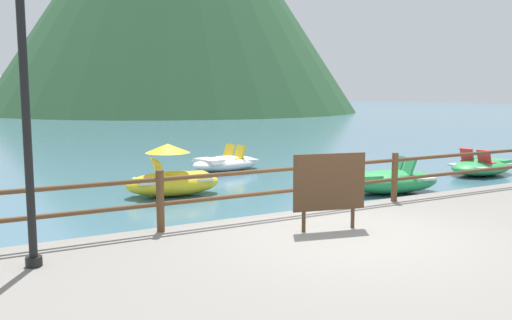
# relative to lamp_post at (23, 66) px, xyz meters

# --- Properties ---
(ground_plane) EXTENTS (200.00, 200.00, 0.00)m
(ground_plane) POSITION_rel_lamp_post_xyz_m (4.29, 39.27, -2.82)
(ground_plane) COLOR #477084
(promenade_dock) EXTENTS (28.00, 8.00, 0.40)m
(promenade_dock) POSITION_rel_lamp_post_xyz_m (4.29, -2.93, -2.62)
(promenade_dock) COLOR gray
(promenade_dock) RESTS_ON ground
(dock_railing) EXTENTS (23.92, 0.12, 0.95)m
(dock_railing) POSITION_rel_lamp_post_xyz_m (4.29, 0.82, -1.83)
(dock_railing) COLOR brown
(dock_railing) RESTS_ON promenade_dock
(lamp_post) EXTENTS (0.28, 0.28, 4.00)m
(lamp_post) POSITION_rel_lamp_post_xyz_m (0.00, 0.00, 0.00)
(lamp_post) COLOR black
(lamp_post) RESTS_ON promenade_dock
(sign_board) EXTENTS (1.16, 0.30, 1.19)m
(sign_board) POSITION_rel_lamp_post_xyz_m (4.22, -0.33, -1.69)
(sign_board) COLOR silver
(sign_board) RESTS_ON promenade_dock
(pedal_boat_0) EXTENTS (2.79, 1.93, 0.89)m
(pedal_boat_0) POSITION_rel_lamp_post_xyz_m (8.70, 3.11, -2.51)
(pedal_boat_0) COLOR green
(pedal_boat_0) RESTS_ON ground
(pedal_boat_1) EXTENTS (2.54, 1.71, 0.83)m
(pedal_boat_1) POSITION_rel_lamp_post_xyz_m (13.23, 3.96, -2.56)
(pedal_boat_1) COLOR green
(pedal_boat_1) RESTS_ON ground
(pedal_boat_3) EXTENTS (2.43, 1.38, 1.28)m
(pedal_boat_3) POSITION_rel_lamp_post_xyz_m (3.80, 5.42, -2.39)
(pedal_boat_3) COLOR yellow
(pedal_boat_3) RESTS_ON ground
(pedal_boat_4) EXTENTS (2.68, 1.90, 0.82)m
(pedal_boat_4) POSITION_rel_lamp_post_xyz_m (6.77, 8.57, -2.56)
(pedal_boat_4) COLOR white
(pedal_boat_4) RESTS_ON ground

